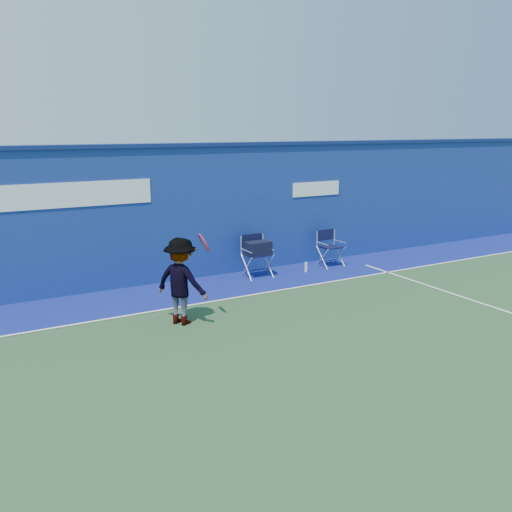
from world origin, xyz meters
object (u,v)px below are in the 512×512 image
directors_chair_right (330,255)px  tennis_player (181,281)px  directors_chair_left (257,259)px  water_bottle (306,267)px

directors_chair_right → tennis_player: (-4.79, -2.04, 0.50)m
directors_chair_left → water_bottle: (1.23, -0.21, -0.30)m
directors_chair_right → water_bottle: directors_chair_right is taller
directors_chair_right → directors_chair_left: bearing=179.8°
directors_chair_left → tennis_player: 3.39m
directors_chair_right → water_bottle: size_ratio=3.69×
tennis_player → water_bottle: bearing=25.2°
water_bottle → tennis_player: tennis_player is taller
water_bottle → tennis_player: 4.37m
directors_chair_right → water_bottle: bearing=-166.8°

